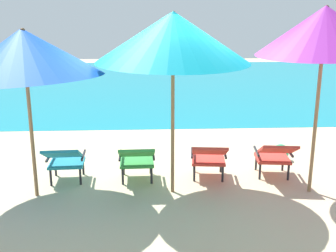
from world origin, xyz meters
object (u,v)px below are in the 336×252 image
beach_umbrella_right (324,30)px  lounge_chair_near_right (209,156)px  beach_umbrella_left (24,54)px  lounge_chair_near_left (137,158)px  lounge_chair_far_left (65,159)px  beach_ball (281,152)px  lounge_chair_far_right (275,155)px  beach_umbrella_center (173,37)px

beach_umbrella_right → lounge_chair_near_right: bearing=161.0°
lounge_chair_near_right → beach_umbrella_left: 3.02m
lounge_chair_near_left → beach_umbrella_left: bearing=-165.3°
lounge_chair_near_right → lounge_chair_far_left: bearing=-179.5°
beach_umbrella_left → beach_umbrella_right: (3.95, -0.08, 0.30)m
lounge_chair_near_left → beach_umbrella_left: beach_umbrella_left is taller
lounge_chair_far_left → beach_ball: (3.66, 0.94, -0.26)m
lounge_chair_far_right → beach_umbrella_right: (0.37, -0.51, 1.90)m
lounge_chair_near_right → beach_umbrella_right: (1.42, -0.49, 1.90)m
lounge_chair_far_left → lounge_chair_near_right: bearing=0.5°
lounge_chair_near_right → beach_umbrella_center: bearing=-146.6°
beach_ball → lounge_chair_far_left: bearing=-165.5°
lounge_chair_far_right → beach_ball: 1.03m
lounge_chair_near_right → beach_ball: (1.46, 0.92, -0.26)m
lounge_chair_far_left → lounge_chair_near_left: size_ratio=1.02×
lounge_chair_far_left → beach_umbrella_left: beach_umbrella_left is taller
beach_umbrella_center → lounge_chair_far_right: bearing=14.0°
lounge_chair_far_left → lounge_chair_far_right: size_ratio=0.96×
beach_umbrella_left → beach_ball: 4.61m
lounge_chair_near_right → beach_umbrella_center: beach_umbrella_center is taller
lounge_chair_far_left → beach_umbrella_right: bearing=-7.4°
beach_umbrella_center → beach_umbrella_right: beach_umbrella_right is taller
lounge_chair_near_right → lounge_chair_near_left: bearing=-178.1°
lounge_chair_near_right → beach_ball: bearing=32.3°
lounge_chair_far_right → beach_ball: lounge_chair_far_right is taller
beach_umbrella_center → lounge_chair_near_left: bearing=146.3°
lounge_chair_near_left → beach_umbrella_center: size_ratio=0.34×
lounge_chair_far_left → lounge_chair_far_right: 3.24m
lounge_chair_near_left → lounge_chair_near_right: bearing=1.9°
lounge_chair_far_left → beach_umbrella_center: bearing=-12.8°
beach_umbrella_right → beach_ball: bearing=88.1°
beach_umbrella_left → beach_umbrella_right: bearing=-1.1°
lounge_chair_far_left → lounge_chair_far_right: same height
lounge_chair_far_right → beach_umbrella_center: beach_umbrella_center is taller
lounge_chair_near_right → beach_umbrella_center: 1.94m
beach_ball → lounge_chair_near_right: bearing=-147.7°
lounge_chair_far_left → beach_umbrella_right: beach_umbrella_right is taller
beach_umbrella_right → beach_ball: beach_umbrella_right is taller
lounge_chair_near_left → beach_ball: 2.76m
lounge_chair_near_right → beach_umbrella_right: bearing=-19.0°
beach_umbrella_left → beach_ball: size_ratio=9.10×
beach_umbrella_center → beach_ball: beach_umbrella_center is taller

